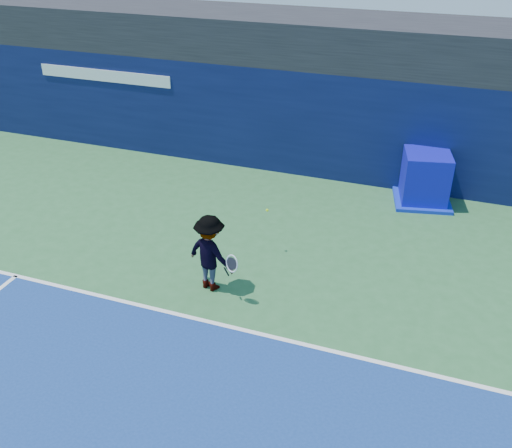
{
  "coord_description": "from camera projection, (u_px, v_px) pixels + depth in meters",
  "views": [
    {
      "loc": [
        3.21,
        -4.68,
        6.95
      ],
      "look_at": [
        -0.36,
        5.2,
        1.0
      ],
      "focal_mm": 40.0,
      "sensor_mm": 36.0,
      "label": 1
    }
  ],
  "objects": [
    {
      "name": "tennis_player",
      "position": [
        210.0,
        253.0,
        11.39
      ],
      "size": [
        1.34,
        0.89,
        1.66
      ],
      "color": "white",
      "rests_on": "ground"
    },
    {
      "name": "equipment_cart",
      "position": [
        425.0,
        180.0,
        14.86
      ],
      "size": [
        1.69,
        1.69,
        1.37
      ],
      "color": "#0D0CA8",
      "rests_on": "ground"
    },
    {
      "name": "baseline",
      "position": [
        234.0,
        328.0,
        10.65
      ],
      "size": [
        24.0,
        0.1,
        0.01
      ],
      "primitive_type": "cube",
      "color": "white",
      "rests_on": "ground"
    },
    {
      "name": "tennis_ball",
      "position": [
        267.0,
        210.0,
        12.49
      ],
      "size": [
        0.06,
        0.06,
        0.06
      ],
      "color": "#A3CE16",
      "rests_on": "ground"
    },
    {
      "name": "stadium_band",
      "position": [
        345.0,
        40.0,
        15.84
      ],
      "size": [
        36.0,
        3.0,
        1.2
      ],
      "primitive_type": "cube",
      "color": "black",
      "rests_on": "back_wall_assembly"
    },
    {
      "name": "back_wall_assembly",
      "position": [
        332.0,
        124.0,
        16.06
      ],
      "size": [
        36.0,
        1.03,
        3.0
      ],
      "color": "#0A123B",
      "rests_on": "ground"
    }
  ]
}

